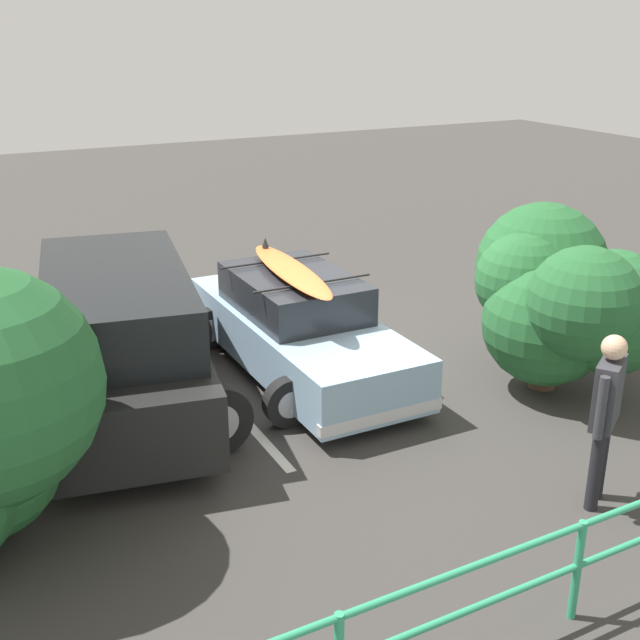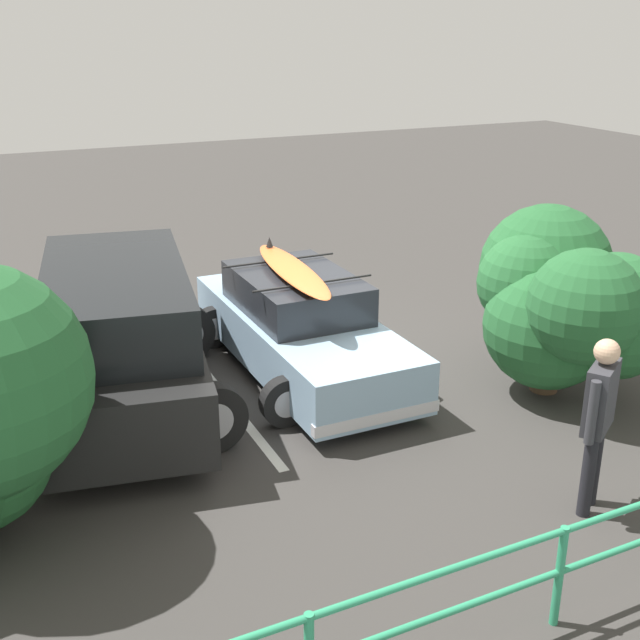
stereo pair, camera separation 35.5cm
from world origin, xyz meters
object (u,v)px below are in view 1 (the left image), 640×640
sedan_car (298,327)px  suv_car (119,340)px  person_bystander (606,405)px  bush_near_left (560,296)px

sedan_car → suv_car: suv_car is taller
person_bystander → bush_near_left: size_ratio=0.62×
person_bystander → bush_near_left: bearing=-123.6°
suv_car → sedan_car: bearing=-177.1°
suv_car → bush_near_left: bush_near_left is taller
suv_car → bush_near_left: 5.51m
person_bystander → sedan_car: bearing=-74.0°
sedan_car → person_bystander: size_ratio=2.42×
sedan_car → person_bystander: (-1.22, 4.26, 0.44)m
sedan_car → suv_car: bearing=2.9°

